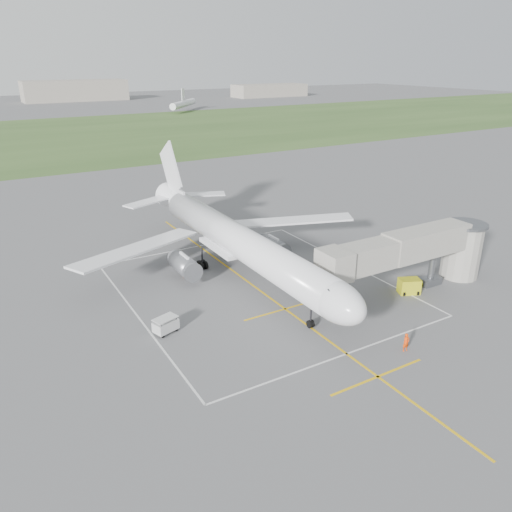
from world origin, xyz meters
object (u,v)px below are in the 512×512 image
airliner (236,240)px  baggage_cart (166,325)px  jet_bridge (421,250)px  gpu_unit (409,286)px  ramp_worker_wing (184,270)px  ramp_worker_nose (406,342)px

airliner → baggage_cart: size_ratio=17.87×
baggage_cart → jet_bridge: bearing=-28.5°
airliner → gpu_unit: size_ratio=17.31×
jet_bridge → ramp_worker_wing: size_ratio=12.51×
ramp_worker_wing → ramp_worker_nose: bearing=131.6°
airliner → baggage_cart: (-12.64, -8.96, -3.57)m
jet_bridge → gpu_unit: (-1.54, -0.35, -3.90)m
baggage_cart → ramp_worker_wing: 13.20m
baggage_cart → ramp_worker_nose: ramp_worker_nose is taller
gpu_unit → ramp_worker_nose: size_ratio=1.54×
baggage_cart → ramp_worker_wing: ramp_worker_wing is taller
baggage_cart → ramp_worker_wing: bearing=41.4°
baggage_cart → ramp_worker_nose: size_ratio=1.49×
baggage_cart → ramp_worker_nose: (17.58, -14.07, 0.06)m
jet_bridge → ramp_worker_wing: (-21.63, 16.64, -3.81)m
airliner → jet_bridge: (15.72, -14.25, 0.35)m
jet_bridge → ramp_worker_nose: size_ratio=13.33×
airliner → ramp_worker_nose: 23.82m
ramp_worker_nose → ramp_worker_wing: 27.64m
ramp_worker_nose → ramp_worker_wing: (-10.85, 25.43, 0.06)m
gpu_unit → ramp_worker_nose: bearing=-114.0°
gpu_unit → ramp_worker_wing: size_ratio=1.44×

